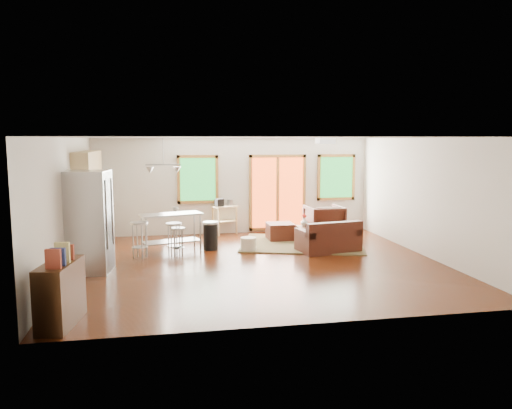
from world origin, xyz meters
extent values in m
cube|color=black|center=(0.00, 0.00, -0.01)|extent=(7.50, 7.00, 0.02)
cube|color=silver|center=(0.00, 0.00, 2.61)|extent=(7.50, 7.00, 0.02)
cube|color=beige|center=(0.00, 3.51, 1.30)|extent=(7.50, 0.02, 2.60)
cube|color=beige|center=(-3.76, 0.00, 1.30)|extent=(0.02, 7.00, 2.60)
cube|color=beige|center=(3.76, 0.00, 1.30)|extent=(0.02, 7.00, 2.60)
cube|color=beige|center=(0.00, -3.51, 1.30)|extent=(7.50, 0.02, 2.60)
cube|color=#165920|center=(-1.00, 3.46, 1.50)|extent=(0.94, 0.02, 1.14)
cube|color=brown|center=(-1.00, 3.46, 2.11)|extent=(1.10, 0.05, 0.08)
cube|color=brown|center=(-1.00, 3.46, 0.89)|extent=(1.10, 0.05, 0.08)
cube|color=brown|center=(-1.51, 3.46, 1.50)|extent=(0.08, 0.05, 1.30)
cube|color=brown|center=(-0.49, 3.46, 1.50)|extent=(0.08, 0.05, 1.30)
cube|color=#B83C14|center=(1.20, 3.46, 1.10)|extent=(1.44, 0.02, 1.94)
cube|color=brown|center=(1.20, 3.46, 2.11)|extent=(1.60, 0.05, 0.08)
cube|color=brown|center=(1.20, 3.46, 0.09)|extent=(1.60, 0.05, 0.08)
cube|color=brown|center=(0.44, 3.46, 1.10)|extent=(0.08, 0.05, 2.10)
cube|color=brown|center=(1.96, 3.46, 1.10)|extent=(0.08, 0.05, 2.10)
cube|color=brown|center=(1.20, 3.46, 1.10)|extent=(0.08, 0.05, 1.94)
cube|color=#165920|center=(2.90, 3.46, 1.50)|extent=(0.94, 0.02, 1.14)
cube|color=brown|center=(2.90, 3.46, 2.11)|extent=(1.10, 0.05, 0.08)
cube|color=brown|center=(2.90, 3.46, 0.89)|extent=(1.10, 0.05, 0.08)
cube|color=brown|center=(2.39, 3.46, 1.50)|extent=(0.08, 0.05, 1.30)
cube|color=brown|center=(3.41, 3.46, 1.50)|extent=(0.08, 0.05, 1.30)
cube|color=#3F5B38|center=(1.42, 1.69, 0.01)|extent=(3.42, 2.97, 0.03)
cube|color=black|center=(1.79, 0.83, 0.19)|extent=(1.47, 0.99, 0.38)
cube|color=black|center=(1.84, 0.53, 0.55)|extent=(1.37, 0.41, 0.35)
cube|color=black|center=(1.21, 0.72, 0.45)|extent=(0.31, 0.79, 0.15)
cube|color=black|center=(2.37, 0.93, 0.45)|extent=(0.31, 0.79, 0.15)
cube|color=black|center=(1.49, 0.82, 0.44)|extent=(0.64, 0.59, 0.11)
cube|color=black|center=(2.08, 0.92, 0.44)|extent=(0.64, 0.59, 0.11)
cube|color=#311B0C|center=(1.86, 1.97, 0.37)|extent=(0.97, 0.59, 0.04)
cube|color=#311B0C|center=(1.46, 1.75, 0.17)|extent=(0.06, 0.06, 0.35)
cube|color=#311B0C|center=(2.27, 1.76, 0.17)|extent=(0.06, 0.06, 0.35)
cube|color=#311B0C|center=(1.46, 2.18, 0.17)|extent=(0.06, 0.06, 0.35)
cube|color=#311B0C|center=(2.27, 2.19, 0.17)|extent=(0.06, 0.06, 0.35)
imported|color=black|center=(2.23, 2.48, 0.47)|extent=(0.94, 0.88, 0.93)
cube|color=black|center=(1.00, 2.30, 0.22)|extent=(0.66, 0.66, 0.44)
cylinder|color=beige|center=(-0.01, 1.18, 0.16)|extent=(0.42, 0.42, 0.32)
imported|color=silver|center=(1.57, 2.05, 0.49)|extent=(0.19, 0.20, 0.18)
sphere|color=red|center=(1.60, 2.07, 0.64)|extent=(0.07, 0.07, 0.07)
sphere|color=red|center=(1.54, 2.03, 0.66)|extent=(0.07, 0.07, 0.07)
sphere|color=red|center=(1.57, 2.09, 0.68)|extent=(0.07, 0.07, 0.07)
imported|color=maroon|center=(2.01, 1.71, 0.54)|extent=(0.20, 0.09, 0.28)
cube|color=tan|center=(-3.45, 1.70, 0.45)|extent=(0.60, 2.20, 0.90)
cube|color=black|center=(-3.45, 1.70, 0.92)|extent=(0.64, 2.24, 0.04)
cube|color=tan|center=(-3.57, 1.70, 1.95)|extent=(0.36, 2.20, 0.70)
cylinder|color=#B7BABC|center=(-3.45, 1.20, 1.03)|extent=(0.12, 0.12, 0.18)
cube|color=black|center=(-3.45, 2.10, 1.04)|extent=(0.22, 0.18, 0.20)
cube|color=#B7BABC|center=(-3.35, -0.03, 0.99)|extent=(0.88, 0.86, 1.97)
cube|color=gray|center=(-2.97, -0.08, 0.99)|extent=(0.11, 0.72, 1.93)
cylinder|color=gray|center=(-2.98, -0.32, 1.15)|extent=(0.03, 0.03, 1.32)
cylinder|color=gray|center=(-2.92, 0.16, 1.15)|extent=(0.03, 0.03, 1.32)
cube|color=#B7BABC|center=(-1.76, 1.50, 0.86)|extent=(1.49, 0.90, 0.04)
cube|color=gray|center=(-1.76, 1.50, 0.23)|extent=(1.38, 0.81, 0.03)
cylinder|color=gray|center=(-2.31, 1.13, 0.42)|extent=(0.05, 0.05, 0.84)
cylinder|color=gray|center=(-1.10, 1.46, 0.42)|extent=(0.05, 0.05, 0.84)
cylinder|color=gray|center=(-2.42, 1.54, 0.42)|extent=(0.05, 0.05, 0.84)
cylinder|color=gray|center=(-1.21, 1.87, 0.42)|extent=(0.05, 0.05, 0.84)
imported|color=silver|center=(-1.66, 1.32, 1.02)|extent=(0.14, 0.12, 0.13)
cylinder|color=#B7BABC|center=(-2.45, 0.94, 0.78)|extent=(0.49, 0.49, 0.04)
cylinder|color=gray|center=(-2.32, 0.99, 0.38)|extent=(0.03, 0.03, 0.75)
cylinder|color=gray|center=(-2.50, 1.07, 0.38)|extent=(0.03, 0.03, 0.75)
cylinder|color=gray|center=(-2.58, 0.88, 0.38)|extent=(0.03, 0.03, 0.75)
cylinder|color=gray|center=(-2.40, 0.80, 0.38)|extent=(0.03, 0.03, 0.75)
cylinder|color=gray|center=(-2.45, 0.94, 0.24)|extent=(0.45, 0.45, 0.02)
cylinder|color=#B7BABC|center=(-1.71, 1.02, 0.72)|extent=(0.44, 0.44, 0.04)
cylinder|color=gray|center=(-1.65, 1.14, 0.35)|extent=(0.03, 0.03, 0.70)
cylinder|color=gray|center=(-1.83, 1.09, 0.35)|extent=(0.03, 0.03, 0.70)
cylinder|color=gray|center=(-1.77, 0.91, 0.35)|extent=(0.03, 0.03, 0.70)
cylinder|color=gray|center=(-1.59, 0.96, 0.35)|extent=(0.03, 0.03, 0.70)
cylinder|color=gray|center=(-1.71, 1.02, 0.23)|extent=(0.40, 0.40, 0.02)
cylinder|color=#B7BABC|center=(-1.62, 0.94, 0.63)|extent=(0.34, 0.34, 0.04)
cylinder|color=gray|center=(-1.53, 1.02, 0.30)|extent=(0.02, 0.02, 0.61)
cylinder|color=gray|center=(-1.69, 1.03, 0.30)|extent=(0.02, 0.02, 0.61)
cylinder|color=gray|center=(-1.71, 0.87, 0.30)|extent=(0.02, 0.02, 0.61)
cylinder|color=gray|center=(-1.55, 0.85, 0.30)|extent=(0.02, 0.02, 0.61)
cylinder|color=gray|center=(-1.62, 0.94, 0.20)|extent=(0.31, 0.31, 0.01)
cylinder|color=black|center=(-0.85, 1.52, 0.31)|extent=(0.36, 0.36, 0.61)
cylinder|color=#B7BABC|center=(-0.85, 1.52, 0.63)|extent=(0.37, 0.37, 0.05)
cube|color=tan|center=(-0.30, 3.35, 0.76)|extent=(0.75, 0.63, 0.04)
cube|color=tan|center=(-0.30, 3.35, 0.37)|extent=(0.71, 0.59, 0.03)
cube|color=tan|center=(-0.49, 3.09, 0.39)|extent=(0.05, 0.05, 0.77)
cube|color=tan|center=(0.02, 3.30, 0.39)|extent=(0.05, 0.05, 0.77)
cube|color=tan|center=(-0.61, 3.39, 0.39)|extent=(0.05, 0.05, 0.77)
cube|color=tan|center=(-0.11, 3.61, 0.39)|extent=(0.05, 0.05, 0.77)
cube|color=black|center=(-0.45, 3.28, 0.88)|extent=(0.26, 0.25, 0.20)
cylinder|color=#B7BABC|center=(-0.14, 3.41, 0.86)|extent=(0.19, 0.19, 0.17)
cube|color=#311B0C|center=(-3.35, -2.89, 0.44)|extent=(0.54, 1.04, 0.88)
cube|color=maroon|center=(-3.35, -3.23, 1.02)|extent=(0.21, 0.09, 0.27)
cube|color=navy|center=(-3.32, -3.07, 1.01)|extent=(0.21, 0.09, 0.24)
cube|color=tan|center=(-3.30, -2.90, 1.03)|extent=(0.21, 0.09, 0.29)
cube|color=maroon|center=(-3.27, -2.74, 0.99)|extent=(0.21, 0.09, 0.22)
cube|color=white|center=(1.60, 0.60, 2.53)|extent=(0.35, 0.35, 0.12)
cylinder|color=gray|center=(-1.90, 1.50, 2.30)|extent=(0.02, 0.02, 0.60)
cube|color=gray|center=(-1.90, 1.50, 2.00)|extent=(0.80, 0.04, 0.03)
cone|color=#B7BABC|center=(-2.20, 1.50, 1.88)|extent=(0.18, 0.18, 0.14)
cone|color=#B7BABC|center=(-1.60, 1.50, 1.88)|extent=(0.18, 0.18, 0.14)
camera|label=1|loc=(-1.91, -9.95, 2.56)|focal=35.00mm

